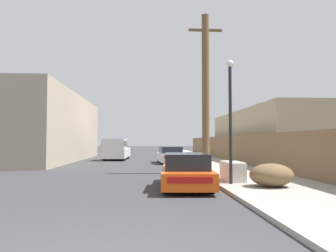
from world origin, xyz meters
name	(u,v)px	position (x,y,z in m)	size (l,w,h in m)	color
sidewalk_curb	(202,160)	(5.30, 23.50, 0.06)	(4.20, 63.00, 0.12)	#9E998E
discarded_fridge	(232,171)	(4.03, 8.65, 0.49)	(0.70, 1.73, 0.76)	silver
parked_sports_car_red	(186,172)	(2.06, 7.63, 0.57)	(2.03, 4.68, 1.23)	#E05114
car_parked_mid	(170,155)	(2.40, 20.71, 0.59)	(2.00, 4.26, 1.26)	silver
pickup_truck	(116,149)	(-2.15, 25.54, 0.93)	(2.17, 5.88, 1.87)	silver
utility_pole	(206,91)	(3.73, 12.84, 4.34)	(1.80, 0.39, 8.30)	brown
street_lamp	(230,111)	(3.69, 7.58, 2.76)	(0.26, 0.26, 4.54)	#232326
brush_pile	(271,175)	(4.89, 6.80, 0.51)	(1.49, 1.33, 0.79)	brown
wooden_fence	(232,148)	(7.25, 20.88, 1.11)	(0.08, 43.89, 1.99)	brown
building_left_block	(40,128)	(-8.66, 24.69, 2.80)	(7.00, 19.24, 5.60)	tan
building_right_house	(271,136)	(11.11, 22.95, 2.10)	(6.00, 17.40, 4.21)	tan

